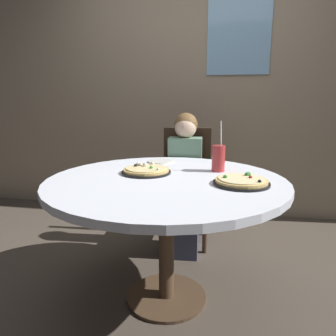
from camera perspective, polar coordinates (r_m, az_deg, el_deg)
The scene contains 9 objects.
ground_plane at distance 2.08m, azimuth -0.28°, elevation -22.38°, with size 8.00×8.00×0.00m, color #4C4238.
wall_with_window at distance 3.34m, azimuth 5.43°, elevation 16.86°, with size 5.20×0.14×2.90m.
dining_table at distance 1.79m, azimuth -0.31°, elevation -4.58°, with size 1.34×1.34×0.75m.
chair_wooden at distance 2.66m, azimuth 3.29°, elevation -1.95°, with size 0.42×0.42×0.95m.
diner_child at distance 2.50m, azimuth 2.92°, elevation -4.00°, with size 0.27×0.42×1.08m.
pizza_veggie at distance 1.90m, azimuth -3.97°, elevation -0.42°, with size 0.30×0.30×0.05m.
pizza_cheese at distance 1.69m, azimuth 13.12°, elevation -2.37°, with size 0.29×0.29×0.05m.
soda_cup at distance 1.95m, azimuth 9.09°, elevation 1.75°, with size 0.08×0.08×0.31m.
plate_small at distance 2.22m, azimuth -1.36°, elevation 1.18°, with size 0.18×0.18×0.01m, color white.
Camera 1 is at (0.33, -1.68, 1.18)m, focal length 33.76 mm.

